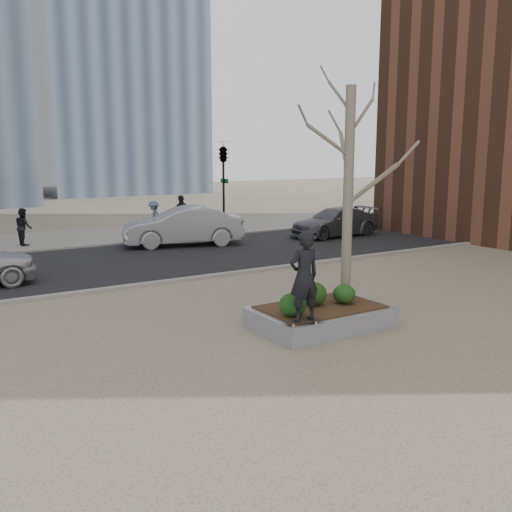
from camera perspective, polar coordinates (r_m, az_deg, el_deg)
ground at (r=12.80m, az=2.87°, el=-7.76°), size 120.00×120.00×0.00m
street at (r=21.52m, az=-12.51°, el=-0.53°), size 60.00×8.00×0.02m
far_sidewalk at (r=28.14m, az=-17.31°, el=1.77°), size 60.00×6.00×0.02m
planter at (r=13.31m, az=6.44°, el=-6.09°), size 3.00×2.00×0.45m
planter_mulch at (r=13.24m, az=6.46°, el=-5.08°), size 2.70×1.70×0.04m
sycamore_tree at (r=13.64m, az=9.29°, el=9.43°), size 2.80×2.80×6.60m
shrub_left at (r=12.32m, az=3.70°, el=-4.88°), size 0.60×0.60×0.51m
shrub_middle at (r=13.24m, az=5.73°, el=-3.75°), size 0.64×0.64×0.55m
shrub_right at (r=13.49m, az=8.81°, el=-3.78°), size 0.53×0.53×0.45m
skateboard at (r=11.97m, az=4.75°, el=-6.64°), size 0.80×0.36×0.08m
skateboarder at (r=11.72m, az=4.83°, el=-2.04°), size 0.71×0.49×1.89m
car_silver at (r=24.67m, az=-7.33°, el=2.98°), size 5.35×3.06×1.67m
car_third at (r=27.50m, az=7.87°, el=3.38°), size 4.71×2.07×1.35m
pedestrian_a at (r=26.46m, az=-22.23°, el=2.73°), size 0.70×0.85×1.61m
pedestrian_b at (r=28.20m, az=-10.17°, el=3.79°), size 0.80×1.16×1.64m
pedestrian_c at (r=28.41m, az=-7.44°, el=4.16°), size 1.17×0.66×1.88m
traffic_light_far at (r=28.08m, az=-3.26°, el=6.79°), size 0.60×2.48×4.50m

